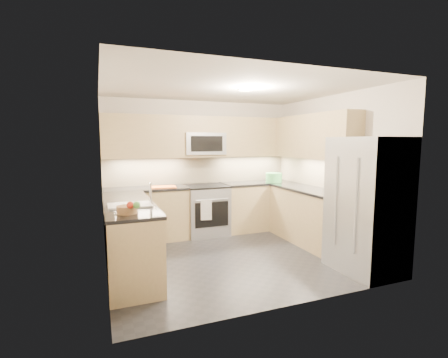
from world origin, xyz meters
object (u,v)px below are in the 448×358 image
utensil_bowl (274,178)px  fruit_basket (127,210)px  cutting_board (163,187)px  microwave (204,144)px  refrigerator (367,205)px  gas_range (206,210)px

utensil_bowl → fruit_basket: (-2.95, -1.85, -0.05)m
cutting_board → fruit_basket: size_ratio=1.94×
microwave → refrigerator: bearing=-60.4°
utensil_bowl → fruit_basket: size_ratio=1.38×
refrigerator → cutting_board: refrigerator is taller
gas_range → microwave: 1.25m
cutting_board → fruit_basket: bearing=-111.7°
refrigerator → utensil_bowl: 2.33m
utensil_bowl → microwave: bearing=170.7°
gas_range → cutting_board: bearing=-177.5°
utensil_bowl → fruit_basket: utensil_bowl is taller
microwave → cutting_board: microwave is taller
fruit_basket → cutting_board: bearing=68.3°
gas_range → utensil_bowl: utensil_bowl is taller
utensil_bowl → cutting_board: 2.19m
gas_range → microwave: (0.00, 0.12, 1.24)m
microwave → cutting_board: (-0.80, -0.16, -0.75)m
refrigerator → fruit_basket: refrigerator is taller
refrigerator → microwave: bearing=119.6°
fruit_basket → refrigerator: bearing=-8.9°
fruit_basket → microwave: bearing=53.0°
microwave → fruit_basket: microwave is taller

